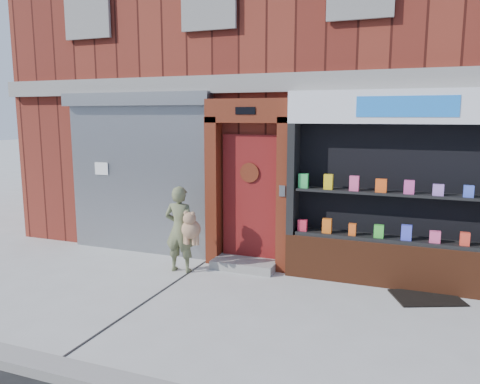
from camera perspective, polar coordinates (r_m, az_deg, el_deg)
The scene contains 7 objects.
ground at distance 6.48m, azimuth 1.53°, elevation -14.56°, with size 80.00×80.00×0.00m, color #9E9E99.
building at distance 11.82m, azimuth 11.83°, elevation 15.82°, with size 12.00×8.16×8.00m.
shutter_bay at distance 9.06m, azimuth -12.35°, elevation 3.38°, with size 3.10×0.30×3.04m.
red_door_bay at distance 8.01m, azimuth 1.01°, elevation 0.96°, with size 1.52×0.58×2.90m.
pharmacy_bay at distance 7.50m, azimuth 19.06°, elevation -0.78°, with size 3.50×0.41×3.00m.
woman at distance 7.90m, azimuth -7.15°, elevation -4.49°, with size 0.71×0.48×1.47m.
doormat at distance 7.46m, azimuth 21.80°, elevation -11.86°, with size 0.93×0.65×0.02m, color black.
Camera 1 is at (1.98, -5.58, 2.62)m, focal length 35.00 mm.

